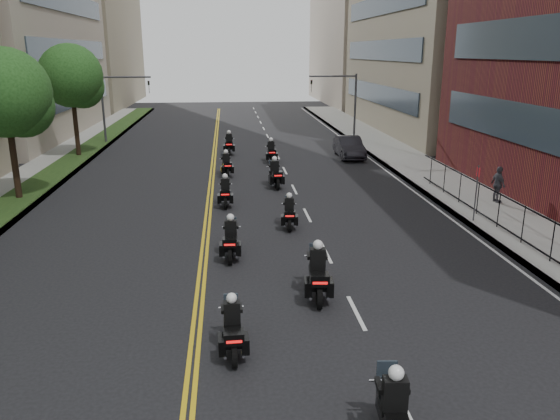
{
  "coord_description": "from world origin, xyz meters",
  "views": [
    {
      "loc": [
        -0.46,
        -4.31,
        7.42
      ],
      "look_at": [
        1.5,
        15.79,
        1.53
      ],
      "focal_mm": 35.0,
      "sensor_mm": 36.0,
      "label": 1
    }
  ],
  "objects_px": {
    "motorcycle_3": "(318,275)",
    "motorcycle_9": "(271,153)",
    "motorcycle_8": "(226,166)",
    "motorcycle_6": "(225,193)",
    "pedestrian_c": "(498,184)",
    "motorcycle_4": "(231,241)",
    "motorcycle_5": "(289,214)",
    "motorcycle_1": "(395,420)",
    "motorcycle_2": "(233,330)",
    "parked_sedan": "(349,147)",
    "motorcycle_10": "(229,145)",
    "motorcycle_7": "(275,175)"
  },
  "relations": [
    {
      "from": "motorcycle_3",
      "to": "motorcycle_9",
      "type": "xyz_separation_m",
      "value": [
        0.32,
        21.62,
        -0.05
      ]
    },
    {
      "from": "motorcycle_8",
      "to": "motorcycle_9",
      "type": "bearing_deg",
      "value": 46.44
    },
    {
      "from": "motorcycle_6",
      "to": "pedestrian_c",
      "type": "xyz_separation_m",
      "value": [
        13.5,
        -1.18,
        0.42
      ]
    },
    {
      "from": "motorcycle_4",
      "to": "motorcycle_5",
      "type": "distance_m",
      "value": 4.27
    },
    {
      "from": "motorcycle_1",
      "to": "motorcycle_3",
      "type": "relative_size",
      "value": 0.97
    },
    {
      "from": "motorcycle_1",
      "to": "motorcycle_4",
      "type": "height_order",
      "value": "motorcycle_1"
    },
    {
      "from": "motorcycle_3",
      "to": "motorcycle_5",
      "type": "relative_size",
      "value": 1.2
    },
    {
      "from": "motorcycle_2",
      "to": "motorcycle_4",
      "type": "bearing_deg",
      "value": 87.84
    },
    {
      "from": "motorcycle_1",
      "to": "motorcycle_5",
      "type": "height_order",
      "value": "motorcycle_1"
    },
    {
      "from": "motorcycle_4",
      "to": "pedestrian_c",
      "type": "height_order",
      "value": "pedestrian_c"
    },
    {
      "from": "motorcycle_2",
      "to": "motorcycle_6",
      "type": "height_order",
      "value": "motorcycle_6"
    },
    {
      "from": "motorcycle_5",
      "to": "motorcycle_4",
      "type": "bearing_deg",
      "value": -122.1
    },
    {
      "from": "motorcycle_2",
      "to": "motorcycle_5",
      "type": "distance_m",
      "value": 10.46
    },
    {
      "from": "motorcycle_6",
      "to": "motorcycle_9",
      "type": "bearing_deg",
      "value": 74.13
    },
    {
      "from": "motorcycle_5",
      "to": "parked_sedan",
      "type": "relative_size",
      "value": 0.45
    },
    {
      "from": "motorcycle_10",
      "to": "motorcycle_1",
      "type": "bearing_deg",
      "value": -83.76
    },
    {
      "from": "motorcycle_3",
      "to": "motorcycle_5",
      "type": "xyz_separation_m",
      "value": [
        -0.08,
        7.1,
        -0.12
      ]
    },
    {
      "from": "motorcycle_7",
      "to": "motorcycle_8",
      "type": "xyz_separation_m",
      "value": [
        -2.73,
        3.15,
        -0.05
      ]
    },
    {
      "from": "motorcycle_2",
      "to": "motorcycle_6",
      "type": "bearing_deg",
      "value": 88.76
    },
    {
      "from": "motorcycle_1",
      "to": "motorcycle_4",
      "type": "relative_size",
      "value": 1.07
    },
    {
      "from": "motorcycle_2",
      "to": "parked_sedan",
      "type": "bearing_deg",
      "value": 69.42
    },
    {
      "from": "motorcycle_8",
      "to": "motorcycle_7",
      "type": "bearing_deg",
      "value": -54.81
    },
    {
      "from": "motorcycle_8",
      "to": "motorcycle_10",
      "type": "distance_m",
      "value": 7.46
    },
    {
      "from": "motorcycle_4",
      "to": "pedestrian_c",
      "type": "distance_m",
      "value": 14.59
    },
    {
      "from": "motorcycle_6",
      "to": "motorcycle_8",
      "type": "xyz_separation_m",
      "value": [
        0.07,
        6.79,
        0.0
      ]
    },
    {
      "from": "motorcycle_6",
      "to": "motorcycle_4",
      "type": "bearing_deg",
      "value": -87.96
    },
    {
      "from": "motorcycle_1",
      "to": "motorcycle_3",
      "type": "bearing_deg",
      "value": 97.68
    },
    {
      "from": "motorcycle_1",
      "to": "motorcycle_7",
      "type": "height_order",
      "value": "motorcycle_1"
    },
    {
      "from": "motorcycle_1",
      "to": "motorcycle_5",
      "type": "distance_m",
      "value": 14.05
    },
    {
      "from": "motorcycle_2",
      "to": "motorcycle_3",
      "type": "height_order",
      "value": "motorcycle_3"
    },
    {
      "from": "motorcycle_8",
      "to": "pedestrian_c",
      "type": "xyz_separation_m",
      "value": [
        13.43,
        -7.97,
        0.41
      ]
    },
    {
      "from": "motorcycle_5",
      "to": "motorcycle_8",
      "type": "height_order",
      "value": "motorcycle_8"
    },
    {
      "from": "motorcycle_2",
      "to": "parked_sedan",
      "type": "xyz_separation_m",
      "value": [
        8.75,
        25.92,
        0.13
      ]
    },
    {
      "from": "motorcycle_8",
      "to": "parked_sedan",
      "type": "height_order",
      "value": "motorcycle_8"
    },
    {
      "from": "motorcycle_6",
      "to": "parked_sedan",
      "type": "bearing_deg",
      "value": 54.01
    },
    {
      "from": "motorcycle_1",
      "to": "parked_sedan",
      "type": "relative_size",
      "value": 0.52
    },
    {
      "from": "motorcycle_2",
      "to": "motorcycle_9",
      "type": "xyz_separation_m",
      "value": [
        3.0,
        24.65,
        0.05
      ]
    },
    {
      "from": "motorcycle_1",
      "to": "motorcycle_4",
      "type": "bearing_deg",
      "value": 110.59
    },
    {
      "from": "parked_sedan",
      "to": "motorcycle_5",
      "type": "bearing_deg",
      "value": -110.63
    },
    {
      "from": "motorcycle_4",
      "to": "motorcycle_10",
      "type": "bearing_deg",
      "value": 92.8
    },
    {
      "from": "motorcycle_5",
      "to": "motorcycle_8",
      "type": "xyz_separation_m",
      "value": [
        -2.7,
        10.53,
        0.04
      ]
    },
    {
      "from": "motorcycle_1",
      "to": "parked_sedan",
      "type": "xyz_separation_m",
      "value": [
        5.73,
        29.83,
        0.06
      ]
    },
    {
      "from": "motorcycle_4",
      "to": "motorcycle_9",
      "type": "bearing_deg",
      "value": 83.66
    },
    {
      "from": "motorcycle_2",
      "to": "motorcycle_4",
      "type": "height_order",
      "value": "motorcycle_4"
    },
    {
      "from": "motorcycle_4",
      "to": "motorcycle_6",
      "type": "distance_m",
      "value": 7.15
    },
    {
      "from": "motorcycle_4",
      "to": "motorcycle_8",
      "type": "relative_size",
      "value": 1.02
    },
    {
      "from": "motorcycle_1",
      "to": "motorcycle_5",
      "type": "bearing_deg",
      "value": 96.6
    },
    {
      "from": "motorcycle_1",
      "to": "motorcycle_2",
      "type": "height_order",
      "value": "motorcycle_1"
    },
    {
      "from": "motorcycle_9",
      "to": "motorcycle_10",
      "type": "relative_size",
      "value": 0.97
    },
    {
      "from": "motorcycle_4",
      "to": "parked_sedan",
      "type": "relative_size",
      "value": 0.49
    }
  ]
}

